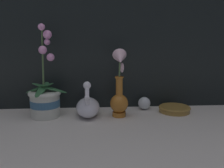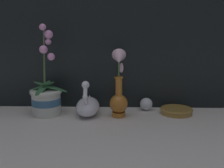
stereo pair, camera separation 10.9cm
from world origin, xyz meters
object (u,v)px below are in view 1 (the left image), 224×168
object	(u,v)px
glass_sphere	(144,103)
amber_dish	(174,109)
swan_figurine	(88,106)
orchid_potted_plant	(45,98)
blue_vase	(119,92)

from	to	relation	value
glass_sphere	amber_dish	size ratio (longest dim) A/B	0.41
swan_figurine	glass_sphere	xyz separation A→B (m)	(0.28, 0.09, -0.02)
orchid_potted_plant	amber_dish	bearing A→B (deg)	2.89
swan_figurine	amber_dish	world-z (taller)	swan_figurine
blue_vase	amber_dish	size ratio (longest dim) A/B	2.04
blue_vase	glass_sphere	size ratio (longest dim) A/B	5.02
orchid_potted_plant	amber_dish	xyz separation A→B (m)	(0.61, 0.03, -0.07)
orchid_potted_plant	blue_vase	bearing A→B (deg)	-4.39
glass_sphere	amber_dish	world-z (taller)	glass_sphere
orchid_potted_plant	blue_vase	world-z (taller)	orchid_potted_plant
swan_figurine	orchid_potted_plant	bearing A→B (deg)	178.58
glass_sphere	orchid_potted_plant	bearing A→B (deg)	-169.87
orchid_potted_plant	swan_figurine	world-z (taller)	orchid_potted_plant
blue_vase	amber_dish	xyz separation A→B (m)	(0.27, 0.06, -0.10)
blue_vase	glass_sphere	bearing A→B (deg)	39.07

